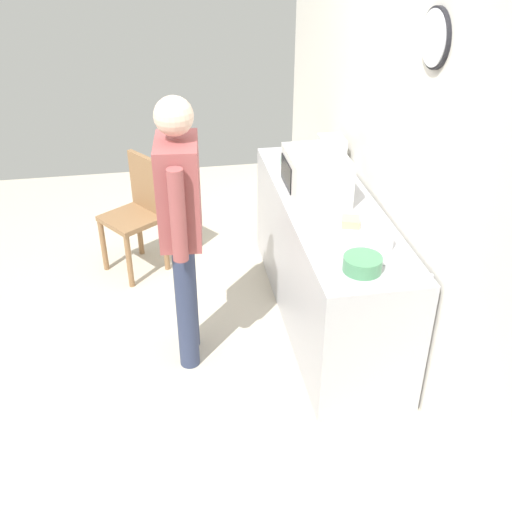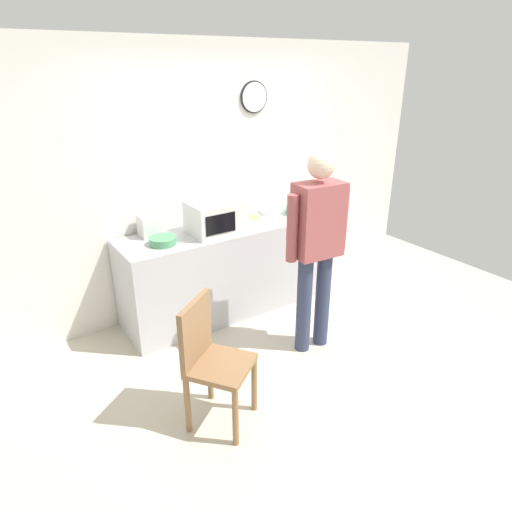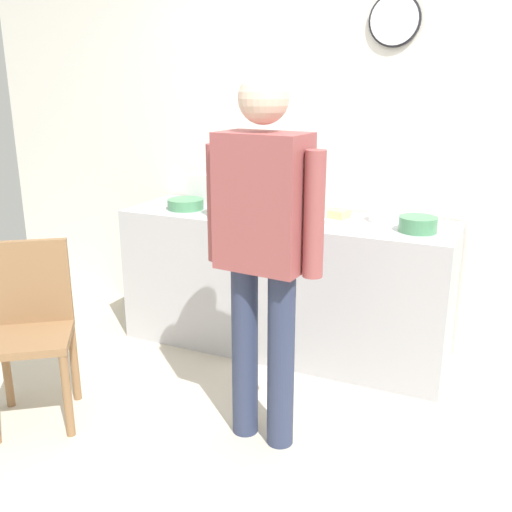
% 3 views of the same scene
% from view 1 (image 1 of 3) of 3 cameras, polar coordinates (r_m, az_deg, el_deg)
% --- Properties ---
extents(ground_plane, '(6.00, 6.00, 0.00)m').
position_cam_1_polar(ground_plane, '(4.38, -9.15, -7.69)').
color(ground_plane, beige).
extents(back_wall, '(5.40, 0.13, 2.60)m').
position_cam_1_polar(back_wall, '(3.99, 13.03, 9.58)').
color(back_wall, silver).
rests_on(back_wall, ground_plane).
extents(kitchen_counter, '(2.12, 0.62, 0.90)m').
position_cam_1_polar(kitchen_counter, '(4.35, 6.52, -0.47)').
color(kitchen_counter, '#B7B7BC').
rests_on(kitchen_counter, ground_plane).
extents(microwave, '(0.50, 0.39, 0.30)m').
position_cam_1_polar(microwave, '(4.17, 5.59, 7.49)').
color(microwave, silver).
rests_on(microwave, kitchen_counter).
extents(sandwich_plate, '(0.25, 0.25, 0.07)m').
position_cam_1_polar(sandwich_plate, '(3.84, 8.76, 2.89)').
color(sandwich_plate, white).
rests_on(sandwich_plate, kitchen_counter).
extents(salad_bowl, '(0.24, 0.24, 0.07)m').
position_cam_1_polar(salad_bowl, '(4.70, 3.79, 8.84)').
color(salad_bowl, '#4C8E60').
rests_on(salad_bowl, kitchen_counter).
extents(cereal_bowl, '(0.18, 0.18, 0.08)m').
position_cam_1_polar(cereal_bowl, '(3.65, 11.24, 1.39)').
color(cereal_bowl, white).
rests_on(cereal_bowl, kitchen_counter).
extents(mixing_bowl, '(0.21, 0.21, 0.09)m').
position_cam_1_polar(mixing_bowl, '(3.41, 9.86, -0.72)').
color(mixing_bowl, '#4C8E60').
rests_on(mixing_bowl, kitchen_counter).
extents(toaster, '(0.22, 0.18, 0.20)m').
position_cam_1_polar(toaster, '(4.73, 7.02, 9.71)').
color(toaster, silver).
rests_on(toaster, kitchen_counter).
extents(fork_utensil, '(0.10, 0.16, 0.01)m').
position_cam_1_polar(fork_utensil, '(3.49, 12.82, -0.96)').
color(fork_utensil, silver).
rests_on(fork_utensil, kitchen_counter).
extents(spoon_utensil, '(0.04, 0.17, 0.01)m').
position_cam_1_polar(spoon_utensil, '(3.42, 14.92, -1.96)').
color(spoon_utensil, silver).
rests_on(spoon_utensil, kitchen_counter).
extents(person_standing, '(0.59, 0.28, 1.76)m').
position_cam_1_polar(person_standing, '(3.66, -6.99, 3.58)').
color(person_standing, '#2E3754').
rests_on(person_standing, ground_plane).
extents(wooden_chair, '(0.56, 0.56, 0.94)m').
position_cam_1_polar(wooden_chair, '(4.95, -10.85, 4.28)').
color(wooden_chair, olive).
rests_on(wooden_chair, ground_plane).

